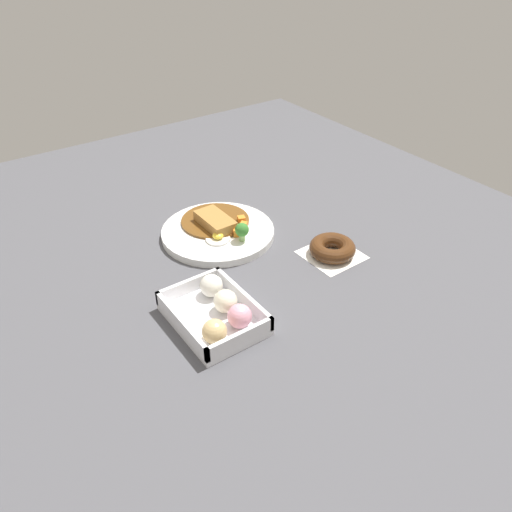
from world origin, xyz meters
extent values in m
plane|color=#4C4C51|center=(0.00, 0.00, 0.00)|extent=(1.60, 1.60, 0.00)
cylinder|color=white|center=(0.06, -0.04, 0.01)|extent=(0.27, 0.27, 0.02)
cylinder|color=brown|center=(0.09, -0.05, 0.02)|extent=(0.17, 0.17, 0.01)
cube|color=#A87538|center=(0.07, -0.04, 0.04)|extent=(0.11, 0.06, 0.02)
cylinder|color=white|center=(0.02, -0.02, 0.02)|extent=(0.06, 0.06, 0.00)
ellipsoid|color=yellow|center=(0.02, -0.02, 0.03)|extent=(0.03, 0.03, 0.01)
cylinder|color=#8CB766|center=(-0.02, -0.06, 0.03)|extent=(0.01, 0.01, 0.02)
sphere|color=#387A2D|center=(-0.02, -0.06, 0.05)|extent=(0.03, 0.03, 0.03)
cube|color=orange|center=(0.01, -0.06, 0.03)|extent=(0.02, 0.02, 0.02)
cube|color=orange|center=(0.05, -0.10, 0.03)|extent=(0.02, 0.02, 0.02)
cube|color=orange|center=(0.03, -0.09, 0.03)|extent=(0.02, 0.02, 0.02)
cube|color=white|center=(-0.20, 0.13, 0.01)|extent=(0.19, 0.14, 0.01)
cube|color=white|center=(-0.29, 0.13, 0.03)|extent=(0.01, 0.14, 0.03)
cube|color=white|center=(-0.11, 0.13, 0.03)|extent=(0.01, 0.14, 0.03)
cube|color=white|center=(-0.20, 0.06, 0.03)|extent=(0.19, 0.01, 0.03)
cube|color=white|center=(-0.20, 0.20, 0.03)|extent=(0.19, 0.01, 0.03)
sphere|color=pink|center=(-0.25, 0.10, 0.04)|extent=(0.05, 0.05, 0.05)
sphere|color=#EFE5C6|center=(-0.20, 0.10, 0.04)|extent=(0.05, 0.05, 0.05)
sphere|color=silver|center=(-0.14, 0.09, 0.04)|extent=(0.05, 0.05, 0.05)
sphere|color=#DBB77A|center=(-0.26, 0.16, 0.04)|extent=(0.05, 0.05, 0.05)
cube|color=white|center=(-0.16, -0.21, 0.00)|extent=(0.12, 0.12, 0.00)
torus|color=#4C2B14|center=(-0.16, -0.21, 0.02)|extent=(0.11, 0.11, 0.03)
camera|label=1|loc=(-0.84, 0.48, 0.66)|focal=35.70mm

